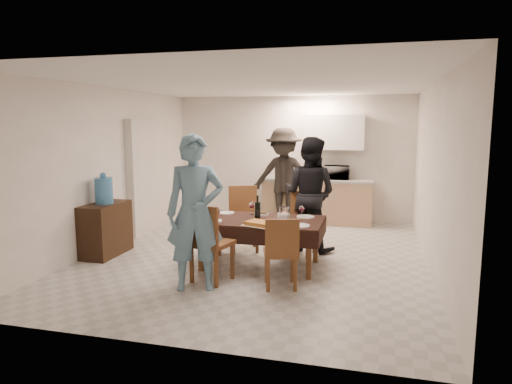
# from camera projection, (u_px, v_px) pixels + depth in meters

# --- Properties ---
(floor) EXTENTS (5.00, 6.00, 0.02)m
(floor) POSITION_uv_depth(u_px,v_px,m) (257.00, 256.00, 7.03)
(floor) COLOR beige
(floor) RESTS_ON ground
(ceiling) EXTENTS (5.00, 6.00, 0.02)m
(ceiling) POSITION_uv_depth(u_px,v_px,m) (257.00, 83.00, 6.65)
(ceiling) COLOR white
(ceiling) RESTS_ON wall_back
(wall_back) EXTENTS (5.00, 0.02, 2.60)m
(wall_back) POSITION_uv_depth(u_px,v_px,m) (292.00, 158.00, 9.71)
(wall_back) COLOR white
(wall_back) RESTS_ON floor
(wall_front) EXTENTS (5.00, 0.02, 2.60)m
(wall_front) POSITION_uv_depth(u_px,v_px,m) (171.00, 207.00, 3.97)
(wall_front) COLOR white
(wall_front) RESTS_ON floor
(wall_left) EXTENTS (0.02, 6.00, 2.60)m
(wall_left) POSITION_uv_depth(u_px,v_px,m) (109.00, 168.00, 7.46)
(wall_left) COLOR white
(wall_left) RESTS_ON floor
(wall_right) EXTENTS (0.02, 6.00, 2.60)m
(wall_right) POSITION_uv_depth(u_px,v_px,m) (434.00, 177.00, 6.22)
(wall_right) COLOR white
(wall_right) RESTS_ON floor
(stub_partition) EXTENTS (0.15, 1.40, 2.10)m
(stub_partition) POSITION_uv_depth(u_px,v_px,m) (149.00, 176.00, 8.62)
(stub_partition) COLOR silver
(stub_partition) RESTS_ON floor
(kitchen_base_cabinet) EXTENTS (2.20, 0.60, 0.86)m
(kitchen_base_cabinet) POSITION_uv_depth(u_px,v_px,m) (317.00, 202.00, 9.38)
(kitchen_base_cabinet) COLOR tan
(kitchen_base_cabinet) RESTS_ON floor
(kitchen_worktop) EXTENTS (2.24, 0.64, 0.05)m
(kitchen_worktop) POSITION_uv_depth(u_px,v_px,m) (318.00, 180.00, 9.32)
(kitchen_worktop) COLOR #9E9F9A
(kitchen_worktop) RESTS_ON kitchen_base_cabinet
(upper_cabinet) EXTENTS (1.20, 0.34, 0.70)m
(upper_cabinet) POSITION_uv_depth(u_px,v_px,m) (334.00, 132.00, 9.23)
(upper_cabinet) COLOR white
(upper_cabinet) RESTS_ON wall_back
(dining_table) EXTENTS (1.76, 1.04, 0.68)m
(dining_table) POSITION_uv_depth(u_px,v_px,m) (260.00, 222.00, 6.43)
(dining_table) COLOR black
(dining_table) RESTS_ON floor
(chair_near_left) EXTENTS (0.57, 0.57, 0.55)m
(chair_near_left) POSITION_uv_depth(u_px,v_px,m) (209.00, 235.00, 5.73)
(chair_near_left) COLOR brown
(chair_near_left) RESTS_ON floor
(chair_near_right) EXTENTS (0.51, 0.52, 0.49)m
(chair_near_right) POSITION_uv_depth(u_px,v_px,m) (279.00, 246.00, 5.53)
(chair_near_right) COLOR brown
(chair_near_right) RESTS_ON floor
(chair_far_left) EXTENTS (0.60, 0.62, 0.55)m
(chair_far_left) POSITION_uv_depth(u_px,v_px,m) (242.00, 213.00, 7.17)
(chair_far_left) COLOR brown
(chair_far_left) RESTS_ON floor
(chair_far_right) EXTENTS (0.50, 0.51, 0.52)m
(chair_far_right) POSITION_uv_depth(u_px,v_px,m) (299.00, 218.00, 6.96)
(chair_far_right) COLOR brown
(chair_far_right) RESTS_ON floor
(console) EXTENTS (0.44, 0.87, 0.81)m
(console) POSITION_uv_depth(u_px,v_px,m) (106.00, 229.00, 7.05)
(console) COLOR black
(console) RESTS_ON floor
(water_jug) EXTENTS (0.27, 0.27, 0.40)m
(water_jug) POSITION_uv_depth(u_px,v_px,m) (104.00, 191.00, 6.96)
(water_jug) COLOR #4794CF
(water_jug) RESTS_ON console
(wine_bottle) EXTENTS (0.08, 0.08, 0.33)m
(wine_bottle) POSITION_uv_depth(u_px,v_px,m) (258.00, 207.00, 6.46)
(wine_bottle) COLOR black
(wine_bottle) RESTS_ON dining_table
(water_pitcher) EXTENTS (0.13, 0.13, 0.20)m
(water_pitcher) POSITION_uv_depth(u_px,v_px,m) (284.00, 214.00, 6.27)
(water_pitcher) COLOR white
(water_pitcher) RESTS_ON dining_table
(savoury_tart) EXTENTS (0.51, 0.44, 0.05)m
(savoury_tart) POSITION_uv_depth(u_px,v_px,m) (260.00, 223.00, 6.03)
(savoury_tart) COLOR #B67535
(savoury_tart) RESTS_ON dining_table
(salad_bowl) EXTENTS (0.18, 0.18, 0.07)m
(salad_bowl) POSITION_uv_depth(u_px,v_px,m) (283.00, 216.00, 6.52)
(salad_bowl) COLOR white
(salad_bowl) RESTS_ON dining_table
(mushroom_dish) EXTENTS (0.20, 0.20, 0.03)m
(mushroom_dish) POSITION_uv_depth(u_px,v_px,m) (261.00, 214.00, 6.70)
(mushroom_dish) COLOR white
(mushroom_dish) RESTS_ON dining_table
(wine_glass_a) EXTENTS (0.08, 0.08, 0.18)m
(wine_glass_a) POSITION_uv_depth(u_px,v_px,m) (217.00, 214.00, 6.31)
(wine_glass_a) COLOR white
(wine_glass_a) RESTS_ON dining_table
(wine_glass_b) EXTENTS (0.08, 0.08, 0.18)m
(wine_glass_b) POSITION_uv_depth(u_px,v_px,m) (302.00, 212.00, 6.51)
(wine_glass_b) COLOR white
(wine_glass_b) RESTS_ON dining_table
(wine_glass_c) EXTENTS (0.09, 0.09, 0.19)m
(wine_glass_c) POSITION_uv_depth(u_px,v_px,m) (252.00, 208.00, 6.75)
(wine_glass_c) COLOR white
(wine_glass_c) RESTS_ON dining_table
(plate_near_left) EXTENTS (0.26, 0.26, 0.01)m
(plate_near_left) POSITION_uv_depth(u_px,v_px,m) (213.00, 221.00, 6.28)
(plate_near_left) COLOR white
(plate_near_left) RESTS_ON dining_table
(plate_near_right) EXTENTS (0.29, 0.29, 0.02)m
(plate_near_right) POSITION_uv_depth(u_px,v_px,m) (299.00, 226.00, 5.99)
(plate_near_right) COLOR white
(plate_near_right) RESTS_ON dining_table
(plate_far_left) EXTENTS (0.24, 0.24, 0.01)m
(plate_far_left) POSITION_uv_depth(u_px,v_px,m) (226.00, 213.00, 6.86)
(plate_far_left) COLOR white
(plate_far_left) RESTS_ON dining_table
(plate_far_right) EXTENTS (0.25, 0.25, 0.01)m
(plate_far_right) POSITION_uv_depth(u_px,v_px,m) (306.00, 217.00, 6.56)
(plate_far_right) COLOR white
(plate_far_right) RESTS_ON dining_table
(microwave) EXTENTS (0.49, 0.34, 0.27)m
(microwave) POSITION_uv_depth(u_px,v_px,m) (336.00, 172.00, 9.20)
(microwave) COLOR white
(microwave) RESTS_ON kitchen_worktop
(person_near) EXTENTS (0.81, 0.67, 1.90)m
(person_near) POSITION_uv_depth(u_px,v_px,m) (195.00, 213.00, 5.52)
(person_near) COLOR #628FAA
(person_near) RESTS_ON floor
(person_far) EXTENTS (1.05, 0.92, 1.82)m
(person_far) POSITION_uv_depth(u_px,v_px,m) (310.00, 194.00, 7.26)
(person_far) COLOR black
(person_far) RESTS_ON floor
(person_kitchen) EXTENTS (1.26, 0.72, 1.95)m
(person_kitchen) POSITION_uv_depth(u_px,v_px,m) (283.00, 177.00, 9.03)
(person_kitchen) COLOR black
(person_kitchen) RESTS_ON floor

